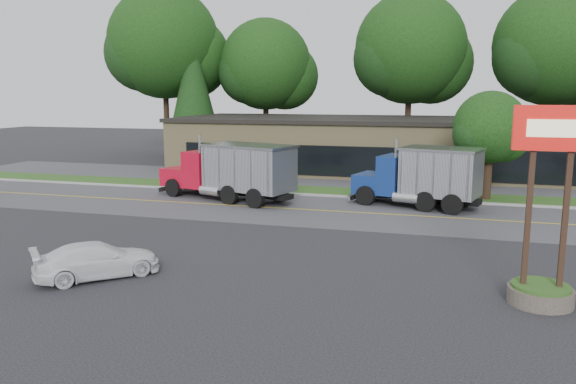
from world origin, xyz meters
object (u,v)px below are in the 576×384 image
Objects in this scene: dump_truck_red at (233,170)px; rally_car at (97,260)px; dump_truck_blue at (423,175)px; bilo_sign at (545,239)px.

dump_truck_red reaches higher than rally_car.
dump_truck_red and dump_truck_blue have the same top height.
bilo_sign is 19.87m from dump_truck_red.
bilo_sign is 0.65× the size of dump_truck_red.
dump_truck_blue is 1.74× the size of rally_car.
bilo_sign reaches higher than dump_truck_blue.
dump_truck_blue is (10.92, 0.91, -0.01)m from dump_truck_red.
rally_car is at bearing -174.27° from bilo_sign.
dump_truck_red is 14.54m from rally_car.
bilo_sign is at bearing -129.33° from rally_car.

